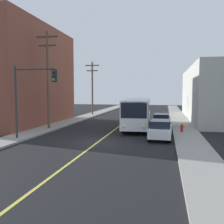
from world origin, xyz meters
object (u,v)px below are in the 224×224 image
object	(u,v)px
parked_car_white	(161,129)
utility_pole_near	(48,75)
utility_pole_mid	(92,85)
traffic_signal_left_corner	(32,88)
parked_car_black	(161,121)
city_bus	(138,111)
fire_hydrant	(182,127)

from	to	relation	value
parked_car_white	utility_pole_near	xyz separation A→B (m)	(-11.88, 3.30, 4.93)
utility_pole_mid	traffic_signal_left_corner	distance (m)	23.25
parked_car_white	utility_pole_mid	bearing A→B (deg)	120.57
parked_car_black	traffic_signal_left_corner	size ratio (longest dim) A/B	0.74
utility_pole_near	traffic_signal_left_corner	world-z (taller)	utility_pole_near
parked_car_white	traffic_signal_left_corner	bearing A→B (deg)	-164.72
parked_car_white	parked_car_black	bearing A→B (deg)	90.15
city_bus	parked_car_black	world-z (taller)	city_bus
city_bus	utility_pole_mid	distance (m)	16.90
parked_car_black	city_bus	bearing A→B (deg)	173.24
city_bus	utility_pole_near	xyz separation A→B (m)	(-9.21, -3.38, 3.96)
parked_car_black	utility_pole_mid	xyz separation A→B (m)	(-12.01, 13.99, 4.30)
city_bus	parked_car_black	bearing A→B (deg)	-6.76
city_bus	utility_pole_near	distance (m)	10.58
city_bus	traffic_signal_left_corner	size ratio (longest dim) A/B	2.04
parked_car_white	parked_car_black	size ratio (longest dim) A/B	1.00
parked_car_white	utility_pole_near	bearing A→B (deg)	164.47
utility_pole_near	traffic_signal_left_corner	bearing A→B (deg)	-75.37
traffic_signal_left_corner	fire_hydrant	size ratio (longest dim) A/B	7.14
city_bus	parked_car_white	world-z (taller)	city_bus
parked_car_white	utility_pole_mid	xyz separation A→B (m)	(-12.03, 20.36, 4.30)
utility_pole_mid	traffic_signal_left_corner	bearing A→B (deg)	-85.69
traffic_signal_left_corner	utility_pole_near	bearing A→B (deg)	104.63
parked_car_white	traffic_signal_left_corner	xyz separation A→B (m)	(-10.28, -2.81, 3.46)
utility_pole_near	city_bus	bearing A→B (deg)	20.18
utility_pole_mid	parked_car_white	bearing A→B (deg)	-59.43
parked_car_black	utility_pole_mid	distance (m)	18.94
parked_car_black	fire_hydrant	bearing A→B (deg)	-55.59
city_bus	traffic_signal_left_corner	distance (m)	12.42
parked_car_white	fire_hydrant	bearing A→B (deg)	60.22
parked_car_black	fire_hydrant	distance (m)	3.54
parked_car_black	utility_pole_near	size ratio (longest dim) A/B	0.43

